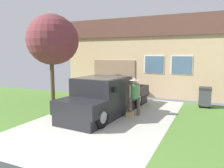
% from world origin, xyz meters
% --- Properties ---
extents(pickup_truck, '(2.31, 5.72, 1.69)m').
position_xyz_m(pickup_truck, '(-0.38, 4.96, 0.75)').
color(pickup_truck, black).
rests_on(pickup_truck, ground).
extents(person_with_hat, '(0.47, 0.46, 1.67)m').
position_xyz_m(person_with_hat, '(0.91, 5.34, 0.95)').
color(person_with_hat, brown).
rests_on(person_with_hat, ground).
extents(handbag, '(0.30, 0.21, 0.37)m').
position_xyz_m(handbag, '(0.80, 5.10, 0.11)').
color(handbag, tan).
rests_on(handbag, ground).
extents(house_with_garage, '(10.64, 6.93, 4.92)m').
position_xyz_m(house_with_garage, '(-0.28, 12.90, 2.49)').
color(house_with_garage, '#D1B084').
rests_on(house_with_garage, ground).
extents(front_yard_tree, '(2.91, 2.91, 4.93)m').
position_xyz_m(front_yard_tree, '(-4.38, 6.61, 3.50)').
color(front_yard_tree, brown).
rests_on(front_yard_tree, ground).
extents(wheeled_trash_bin, '(0.60, 0.72, 1.01)m').
position_xyz_m(wheeled_trash_bin, '(3.69, 8.33, 0.55)').
color(wheeled_trash_bin, '#424247').
rests_on(wheeled_trash_bin, ground).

